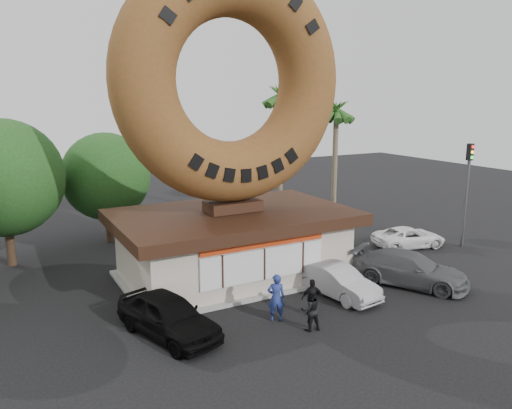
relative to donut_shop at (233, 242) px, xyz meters
The scene contains 16 objects.
ground 6.24m from the donut_shop, 90.00° to the right, with size 90.00×90.00×0.00m, color black.
donut_shop is the anchor object (origin of this frame).
giant_donut 7.60m from the donut_shop, 90.00° to the left, with size 11.13×11.13×2.84m, color brown.
tree_west 12.15m from the donut_shop, 143.55° to the left, with size 6.00×6.00×7.65m.
tree_mid 10.12m from the donut_shop, 113.92° to the left, with size 5.20×5.20×6.63m.
palm_near 12.83m from the donut_shop, 46.90° to the left, with size 2.60×2.60×9.75m.
palm_far 14.00m from the donut_shop, 30.64° to the left, with size 2.60×2.60×8.75m.
street_lamp 10.54m from the donut_shop, 100.50° to the left, with size 2.11×0.20×8.00m.
traffic_signal 14.30m from the donut_shop, ahead, with size 0.30×0.38×6.07m.
person_left 5.38m from the donut_shop, 97.66° to the right, with size 0.70×0.46×1.93m, color navy.
person_center 6.65m from the donut_shop, 89.91° to the right, with size 0.81×0.63×1.66m, color black.
person_right 5.69m from the donut_shop, 81.35° to the right, with size 0.89×0.37×1.52m, color black.
car_black 6.67m from the donut_shop, 137.33° to the right, with size 1.88×4.68×1.59m, color black.
car_silver 5.43m from the donut_shop, 56.08° to the right, with size 1.44×4.14×1.37m, color #9D9CA1.
car_grey 8.46m from the donut_shop, 36.03° to the right, with size 2.16×5.31×1.54m, color #595B5E.
car_white 11.29m from the donut_shop, ahead, with size 1.96×4.26×1.18m, color white.
Camera 1 is at (-10.14, -15.01, 8.68)m, focal length 35.00 mm.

